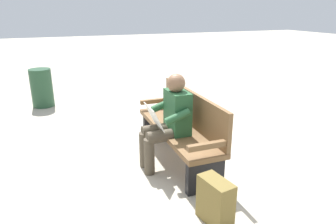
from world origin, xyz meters
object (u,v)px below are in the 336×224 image
Objects in this scene: person_seated at (169,119)px; trash_bin at (42,88)px; backpack at (216,202)px; bench_near at (182,126)px.

trash_bin is (3.28, 1.45, -0.25)m from person_seated.
trash_bin is at bearing 18.06° from backpack.
backpack is 4.68m from trash_bin.
bench_near is at bearing -62.04° from person_seated.
bench_near is at bearing -151.97° from trash_bin.
person_seated reaches higher than trash_bin.
backpack is (-1.28, 0.23, -0.24)m from bench_near.
person_seated reaches higher than backpack.
bench_near is 0.31m from person_seated.
backpack is at bearing 170.56° from bench_near.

